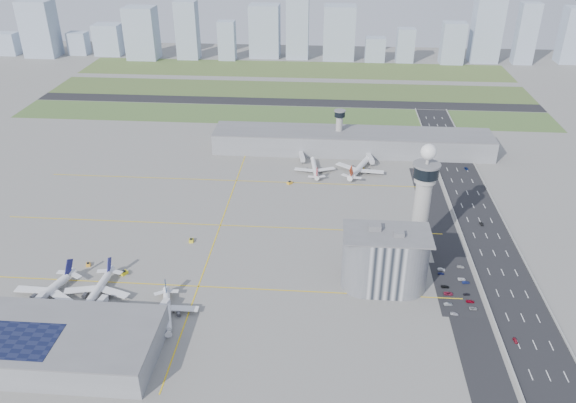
# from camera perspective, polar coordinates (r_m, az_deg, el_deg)

# --- Properties ---
(ground) EXTENTS (1000.00, 1000.00, 0.00)m
(ground) POSITION_cam_1_polar(r_m,az_deg,el_deg) (305.56, -0.51, -5.59)
(ground) COLOR gray
(grass_strip_0) EXTENTS (480.00, 50.00, 0.08)m
(grass_strip_0) POSITION_cam_1_polar(r_m,az_deg,el_deg) (508.82, -0.59, 8.77)
(grass_strip_0) COLOR #4D6F35
(grass_strip_0) RESTS_ON ground
(grass_strip_1) EXTENTS (480.00, 60.00, 0.08)m
(grass_strip_1) POSITION_cam_1_polar(r_m,az_deg,el_deg) (579.78, 0.06, 11.24)
(grass_strip_1) COLOR #4A612D
(grass_strip_1) RESTS_ON ground
(grass_strip_2) EXTENTS (480.00, 70.00, 0.08)m
(grass_strip_2) POSITION_cam_1_polar(r_m,az_deg,el_deg) (656.47, 0.61, 13.29)
(grass_strip_2) COLOR #536A32
(grass_strip_2) RESTS_ON ground
(runway) EXTENTS (480.00, 22.00, 0.10)m
(runway) POSITION_cam_1_polar(r_m,az_deg,el_deg) (543.69, -0.25, 10.07)
(runway) COLOR black
(runway) RESTS_ON ground
(highway) EXTENTS (28.00, 500.00, 0.10)m
(highway) POSITION_cam_1_polar(r_m,az_deg,el_deg) (318.49, 20.70, -6.12)
(highway) COLOR black
(highway) RESTS_ON ground
(barrier_left) EXTENTS (0.60, 500.00, 1.20)m
(barrier_left) POSITION_cam_1_polar(r_m,az_deg,el_deg) (314.41, 18.26, -6.02)
(barrier_left) COLOR #9E9E99
(barrier_left) RESTS_ON ground
(barrier_right) EXTENTS (0.60, 500.00, 1.20)m
(barrier_right) POSITION_cam_1_polar(r_m,az_deg,el_deg) (322.55, 23.11, -6.05)
(barrier_right) COLOR #9E9E99
(barrier_right) RESTS_ON ground
(landside_road) EXTENTS (18.00, 260.00, 0.08)m
(landside_road) POSITION_cam_1_polar(r_m,az_deg,el_deg) (304.11, 16.61, -7.14)
(landside_road) COLOR black
(landside_road) RESTS_ON ground
(parking_lot) EXTENTS (20.00, 44.00, 0.10)m
(parking_lot) POSITION_cam_1_polar(r_m,az_deg,el_deg) (294.17, 16.64, -8.48)
(parking_lot) COLOR black
(parking_lot) RESTS_ON ground
(taxiway_line_h_0) EXTENTS (260.00, 0.60, 0.01)m
(taxiway_line_h_0) POSITION_cam_1_polar(r_m,az_deg,el_deg) (287.24, -9.10, -8.51)
(taxiway_line_h_0) COLOR yellow
(taxiway_line_h_0) RESTS_ON ground
(taxiway_line_h_1) EXTENTS (260.00, 0.60, 0.01)m
(taxiway_line_h_1) POSITION_cam_1_polar(r_m,az_deg,el_deg) (335.87, -6.89, -2.40)
(taxiway_line_h_1) COLOR yellow
(taxiway_line_h_1) RESTS_ON ground
(taxiway_line_h_2) EXTENTS (260.00, 0.60, 0.01)m
(taxiway_line_h_2) POSITION_cam_1_polar(r_m,az_deg,el_deg) (387.69, -5.27, 2.12)
(taxiway_line_h_2) COLOR yellow
(taxiway_line_h_2) RESTS_ON ground
(taxiway_line_v) EXTENTS (0.60, 260.00, 0.01)m
(taxiway_line_v) POSITION_cam_1_polar(r_m,az_deg,el_deg) (335.87, -6.89, -2.40)
(taxiway_line_v) COLOR yellow
(taxiway_line_v) RESTS_ON ground
(control_tower) EXTENTS (14.00, 14.00, 64.50)m
(control_tower) POSITION_cam_1_polar(r_m,az_deg,el_deg) (297.84, 13.53, 0.42)
(control_tower) COLOR #ADAAA5
(control_tower) RESTS_ON ground
(secondary_tower) EXTENTS (8.60, 8.60, 31.90)m
(secondary_tower) POSITION_cam_1_polar(r_m,az_deg,el_deg) (430.25, 5.22, 7.57)
(secondary_tower) COLOR #ADAAA5
(secondary_tower) RESTS_ON ground
(admin_building) EXTENTS (42.00, 24.00, 33.50)m
(admin_building) POSITION_cam_1_polar(r_m,az_deg,el_deg) (279.53, 9.82, -5.88)
(admin_building) COLOR #B2B2B7
(admin_building) RESTS_ON ground
(terminal_pier) EXTENTS (210.00, 32.00, 15.80)m
(terminal_pier) POSITION_cam_1_polar(r_m,az_deg,el_deg) (432.66, 6.49, 6.08)
(terminal_pier) COLOR gray
(terminal_pier) RESTS_ON ground
(near_terminal) EXTENTS (84.00, 42.00, 13.00)m
(near_terminal) POSITION_cam_1_polar(r_m,az_deg,el_deg) (261.18, -22.39, -13.22)
(near_terminal) COLOR gray
(near_terminal) RESTS_ON ground
(airplane_near_a) EXTENTS (46.16, 50.31, 11.68)m
(airplane_near_a) POSITION_cam_1_polar(r_m,az_deg,el_deg) (295.48, -23.59, -8.30)
(airplane_near_a) COLOR white
(airplane_near_a) RESTS_ON ground
(airplane_near_b) EXTENTS (35.11, 40.69, 10.95)m
(airplane_near_b) POSITION_cam_1_polar(r_m,az_deg,el_deg) (288.93, -18.98, -8.31)
(airplane_near_b) COLOR white
(airplane_near_b) RESTS_ON ground
(airplane_near_c) EXTENTS (37.99, 41.43, 9.64)m
(airplane_near_c) POSITION_cam_1_polar(r_m,az_deg,el_deg) (268.59, -12.20, -10.54)
(airplane_near_c) COLOR white
(airplane_near_c) RESTS_ON ground
(airplane_far_a) EXTENTS (33.32, 37.79, 9.63)m
(airplane_far_a) POSITION_cam_1_polar(r_m,az_deg,el_deg) (397.80, 2.73, 3.69)
(airplane_far_a) COLOR white
(airplane_far_a) RESTS_ON ground
(airplane_far_b) EXTENTS (48.61, 52.20, 11.78)m
(airplane_far_b) POSITION_cam_1_polar(r_m,az_deg,el_deg) (400.23, 7.34, 3.81)
(airplane_far_b) COLOR white
(airplane_far_b) RESTS_ON ground
(jet_bridge_near_0) EXTENTS (5.39, 14.31, 5.70)m
(jet_bridge_near_0) POSITION_cam_1_polar(r_m,az_deg,el_deg) (288.34, -25.05, -10.39)
(jet_bridge_near_0) COLOR silver
(jet_bridge_near_0) RESTS_ON ground
(jet_bridge_near_1) EXTENTS (5.39, 14.31, 5.70)m
(jet_bridge_near_1) POSITION_cam_1_polar(r_m,az_deg,el_deg) (275.54, -19.49, -11.11)
(jet_bridge_near_1) COLOR silver
(jet_bridge_near_1) RESTS_ON ground
(jet_bridge_near_2) EXTENTS (5.39, 14.31, 5.70)m
(jet_bridge_near_2) POSITION_cam_1_polar(r_m,az_deg,el_deg) (265.52, -13.41, -11.78)
(jet_bridge_near_2) COLOR silver
(jet_bridge_near_2) RESTS_ON ground
(jet_bridge_far_0) EXTENTS (5.39, 14.31, 5.70)m
(jet_bridge_far_0) POSITION_cam_1_polar(r_m,az_deg,el_deg) (420.00, 1.30, 4.80)
(jet_bridge_far_0) COLOR silver
(jet_bridge_far_0) RESTS_ON ground
(jet_bridge_far_1) EXTENTS (5.39, 14.31, 5.70)m
(jet_bridge_far_1) POSITION_cam_1_polar(r_m,az_deg,el_deg) (420.56, 8.14, 4.55)
(jet_bridge_far_1) COLOR silver
(jet_bridge_far_1) RESTS_ON ground
(tug_0) EXTENTS (2.99, 3.57, 1.77)m
(tug_0) POSITION_cam_1_polar(r_m,az_deg,el_deg) (316.08, -19.64, -6.01)
(tug_0) COLOR #FEAD2C
(tug_0) RESTS_ON ground
(tug_1) EXTENTS (4.05, 4.40, 2.11)m
(tug_1) POSITION_cam_1_polar(r_m,az_deg,el_deg) (303.50, -16.32, -6.94)
(tug_1) COLOR yellow
(tug_1) RESTS_ON ground
(tug_2) EXTENTS (3.31, 3.96, 1.96)m
(tug_2) POSITION_cam_1_polar(r_m,az_deg,el_deg) (283.96, -12.29, -9.10)
(tug_2) COLOR yellow
(tug_2) RESTS_ON ground
(tug_3) EXTENTS (2.74, 3.69, 2.00)m
(tug_3) POSITION_cam_1_polar(r_m,az_deg,el_deg) (322.11, -9.81, -3.89)
(tug_3) COLOR yellow
(tug_3) RESTS_ON ground
(tug_4) EXTENTS (4.11, 4.10, 2.00)m
(tug_4) POSITION_cam_1_polar(r_m,az_deg,el_deg) (381.33, 0.17, 1.94)
(tug_4) COLOR gold
(tug_4) RESTS_ON ground
(tug_5) EXTENTS (2.28, 3.06, 1.66)m
(tug_5) POSITION_cam_1_polar(r_m,az_deg,el_deg) (405.96, 7.61, 3.37)
(tug_5) COLOR #E5AE0A
(tug_5) RESTS_ON ground
(car_lot_0) EXTENTS (3.88, 2.00, 1.26)m
(car_lot_0) POSITION_cam_1_polar(r_m,az_deg,el_deg) (277.32, 16.54, -10.86)
(car_lot_0) COLOR #BCBBC5
(car_lot_0) RESTS_ON ground
(car_lot_1) EXTENTS (4.14, 2.03, 1.31)m
(car_lot_1) POSITION_cam_1_polar(r_m,az_deg,el_deg) (282.23, 15.96, -9.98)
(car_lot_1) COLOR gray
(car_lot_1) RESTS_ON ground
(car_lot_2) EXTENTS (4.60, 2.18, 1.27)m
(car_lot_2) POSITION_cam_1_polar(r_m,az_deg,el_deg) (288.98, 15.98, -8.97)
(car_lot_2) COLOR maroon
(car_lot_2) RESTS_ON ground
(car_lot_3) EXTENTS (4.03, 1.68, 1.16)m
(car_lot_3) POSITION_cam_1_polar(r_m,az_deg,el_deg) (293.23, 15.67, -8.33)
(car_lot_3) COLOR black
(car_lot_3) RESTS_ON ground
(car_lot_4) EXTENTS (3.31, 1.38, 1.12)m
(car_lot_4) POSITION_cam_1_polar(r_m,az_deg,el_deg) (302.16, 15.29, -7.06)
(car_lot_4) COLOR #141B4F
(car_lot_4) RESTS_ON ground
(car_lot_5) EXTENTS (3.94, 1.81, 1.25)m
(car_lot_5) POSITION_cam_1_polar(r_m,az_deg,el_deg) (305.09, 15.32, -6.67)
(car_lot_5) COLOR silver
(car_lot_5) RESTS_ON ground
(car_lot_6) EXTENTS (3.93, 1.89, 1.08)m
(car_lot_6) POSITION_cam_1_polar(r_m,az_deg,el_deg) (283.14, 18.30, -10.28)
(car_lot_6) COLOR #9B9D9E
(car_lot_6) RESTS_ON ground
(car_lot_7) EXTENTS (3.99, 1.64, 1.16)m
(car_lot_7) POSITION_cam_1_polar(r_m,az_deg,el_deg) (287.07, 18.02, -9.62)
(car_lot_7) COLOR maroon
(car_lot_7) RESTS_ON ground
(car_lot_8) EXTENTS (3.34, 1.64, 1.10)m
(car_lot_8) POSITION_cam_1_polar(r_m,az_deg,el_deg) (291.22, 17.68, -8.96)
(car_lot_8) COLOR black
(car_lot_8) RESTS_ON ground
(car_lot_9) EXTENTS (3.85, 1.76, 1.22)m
(car_lot_9) POSITION_cam_1_polar(r_m,az_deg,el_deg) (299.15, 17.62, -7.83)
(car_lot_9) COLOR #10194A
(car_lot_9) RESTS_ON ground
(car_lot_10) EXTENTS (3.95, 1.88, 1.09)m
(car_lot_10) POSITION_cam_1_polar(r_m,az_deg,el_deg) (300.93, 17.23, -7.54)
(car_lot_10) COLOR white
(car_lot_10) RESTS_ON ground
(car_lot_11) EXTENTS (3.95, 1.78, 1.12)m
(car_lot_11) POSITION_cam_1_polar(r_m,az_deg,el_deg) (310.14, 17.13, -6.35)
(car_lot_11) COLOR #AEAEAE
(car_lot_11) RESTS_ON ground
(car_hw_0) EXTENTS (1.78, 3.65, 1.20)m
(car_hw_0) POSITION_cam_1_polar(r_m,az_deg,el_deg) (271.58, 22.10, -12.95)
(car_hw_0) COLOR maroon
(car_hw_0) RESTS_ON ground
(car_hw_1) EXTENTS (1.84, 3.99, 1.27)m
(car_hw_1) POSITION_cam_1_polar(r_m,az_deg,el_deg) (352.75, 19.06, -2.17)
(car_hw_1) COLOR black
(car_hw_1) RESTS_ON ground
(car_hw_2) EXTENTS (2.35, 4.36, 1.16)m
(car_hw_2) POSITION_cam_1_polar(r_m,az_deg,el_deg) (422.39, 17.67, 3.21)
(car_hw_2) COLOR navy
(car_hw_2) RESTS_ON ground
(car_hw_4) EXTENTS (2.10, 3.92, 1.27)m
(car_hw_4) POSITION_cam_1_polar(r_m,az_deg,el_deg) (471.80, 14.77, 6.28)
(car_hw_4) COLOR #969696
(car_hw_4) RESTS_ON ground
(skyline_bldg_0) EXTENTS (24.05, 19.24, 26.50)m
(skyline_bldg_0) POSITION_cam_1_polar(r_m,az_deg,el_deg) (799.62, -26.56, 14.15)
(skyline_bldg_0) COLOR #9EADC1
(skyline_bldg_0) RESTS_ON ground
(skyline_bldg_1) EXTENTS (37.63, 30.10, 65.60)m
(skyline_bldg_1) POSITION_cam_1_polar(r_m,az_deg,el_deg) (770.10, -23.92, 15.75)
(skyline_bldg_1) COLOR #9EADC1
(skyline_bldg_1) RESTS_ON ground
(skyline_bldg_2) EXTENTS (22.81, 18.25, 26.79)m
(skyline_bldg_2) POSITION_cam_1_polar(r_m,az_deg,el_deg) (767.52, -20.49, 14.83)
(skyline_bldg_2) COLOR #9EADC1
(skyline_bldg_2) RESTS_ON ground
(skyline_bldg_3) EXTENTS (32.30, 25.84, 36.93)m
(skyline_bldg_3) POSITION_cam_1_polar(r_m,az_deg,el_deg) (752.58, -17.74, 15.41)
(skyline_bldg_3) COLOR #9EADC1
(skyline_bldg_3) RESTS_ON ground
(skyline_bldg_4) EXTENTS (35.81, 28.65, 60.36)m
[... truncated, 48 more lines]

